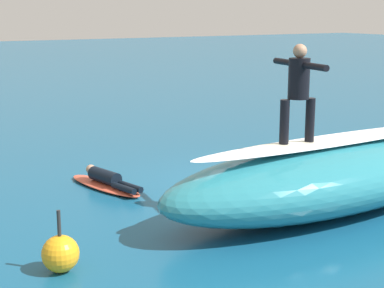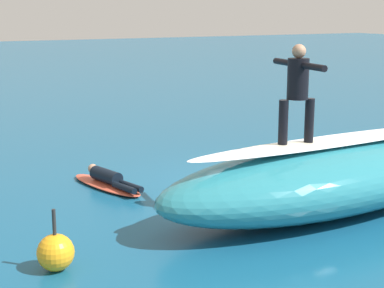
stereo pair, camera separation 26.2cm
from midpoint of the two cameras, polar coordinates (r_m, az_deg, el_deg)
name	(u,v)px [view 2 (the right image)]	position (r m, az deg, el deg)	size (l,w,h in m)	color
ground_plane	(243,186)	(12.27, 5.39, -3.88)	(120.00, 120.00, 0.00)	#145175
wave_crest	(331,178)	(10.84, 13.55, -3.06)	(6.79, 2.21, 1.21)	teal
wave_foam_lip	(333,141)	(10.69, 13.73, 0.27)	(5.77, 0.77, 0.08)	white
surfboard_riding	(295,146)	(10.14, 10.36, -0.18)	(1.97, 0.52, 0.10)	#EAE5C6
surfer_riding	(298,86)	(9.97, 10.58, 5.32)	(0.63, 1.51, 1.60)	black
surfboard_paddling	(106,185)	(12.19, -7.38, -3.81)	(2.10, 0.53, 0.10)	#E0563D
surfer_paddling	(110,178)	(12.04, -7.07, -3.14)	(0.61, 1.58, 0.29)	black
buoy_marker	(56,252)	(8.48, -11.74, -9.87)	(0.51, 0.51, 0.86)	orange
foam_patch_near	(210,192)	(11.60, 2.34, -4.47)	(0.61, 0.52, 0.13)	white
foam_patch_mid	(317,200)	(11.26, 12.23, -5.16)	(0.86, 0.54, 0.18)	white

